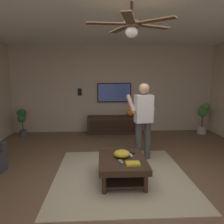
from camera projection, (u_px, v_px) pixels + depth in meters
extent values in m
plane|color=brown|center=(126.00, 185.00, 3.60)|extent=(8.62, 8.62, 0.00)
cube|color=#BCA893|center=(113.00, 89.00, 6.97)|extent=(0.10, 6.62, 2.76)
cube|color=white|center=(128.00, 5.00, 3.15)|extent=(7.39, 6.62, 0.10)
cube|color=tan|center=(121.00, 175.00, 3.94)|extent=(2.49, 2.37, 0.01)
cube|color=#332116|center=(122.00, 161.00, 3.69)|extent=(1.00, 0.80, 0.10)
cylinder|color=#332116|center=(137.00, 162.00, 4.15)|extent=(0.07, 0.07, 0.30)
cylinder|color=#332116|center=(103.00, 163.00, 4.11)|extent=(0.07, 0.07, 0.30)
cylinder|color=#332116|center=(146.00, 184.00, 3.32)|extent=(0.07, 0.07, 0.30)
cylinder|color=#332116|center=(104.00, 185.00, 3.29)|extent=(0.07, 0.07, 0.30)
cube|color=black|center=(122.00, 175.00, 3.73)|extent=(0.88, 0.68, 0.03)
cube|color=#332116|center=(115.00, 125.00, 6.82)|extent=(0.44, 1.70, 0.55)
cube|color=black|center=(115.00, 126.00, 6.60)|extent=(0.01, 1.56, 0.39)
cube|color=black|center=(114.00, 93.00, 6.90)|extent=(0.05, 1.08, 0.61)
cube|color=#4961C3|center=(114.00, 93.00, 6.87)|extent=(0.01, 1.02, 0.55)
cylinder|color=#3F3F3F|center=(147.00, 141.00, 4.67)|extent=(0.14, 0.14, 0.82)
cylinder|color=#3F3F3F|center=(139.00, 141.00, 4.63)|extent=(0.14, 0.14, 0.82)
cube|color=white|center=(144.00, 109.00, 4.54)|extent=(0.28, 0.39, 0.58)
sphere|color=tan|center=(144.00, 89.00, 4.47)|extent=(0.22, 0.22, 0.22)
cylinder|color=tan|center=(150.00, 103.00, 4.74)|extent=(0.49, 0.17, 0.37)
cylinder|color=tan|center=(131.00, 104.00, 4.65)|extent=(0.49, 0.17, 0.37)
cube|color=white|center=(138.00, 107.00, 4.90)|extent=(0.05, 0.06, 0.16)
cylinder|color=#B7B2A8|center=(202.00, 130.00, 6.82)|extent=(0.27, 0.27, 0.22)
cylinder|color=brown|center=(202.00, 121.00, 6.77)|extent=(0.04, 0.04, 0.37)
sphere|color=#3D7F38|center=(204.00, 109.00, 6.82)|extent=(0.25, 0.25, 0.25)
sphere|color=#3D7F38|center=(207.00, 106.00, 6.60)|extent=(0.20, 0.20, 0.20)
sphere|color=#3D7F38|center=(203.00, 112.00, 6.69)|extent=(0.28, 0.28, 0.28)
cylinder|color=#4C4C51|center=(23.00, 133.00, 6.54)|extent=(0.21, 0.21, 0.18)
cylinder|color=brown|center=(23.00, 125.00, 6.50)|extent=(0.03, 0.03, 0.29)
sphere|color=#235B2D|center=(19.00, 113.00, 6.48)|extent=(0.16, 0.16, 0.16)
sphere|color=#235B2D|center=(22.00, 118.00, 6.42)|extent=(0.24, 0.24, 0.24)
sphere|color=#235B2D|center=(22.00, 113.00, 6.53)|extent=(0.26, 0.26, 0.26)
ellipsoid|color=gold|center=(122.00, 154.00, 3.73)|extent=(0.28, 0.28, 0.12)
cube|color=white|center=(130.00, 155.00, 3.82)|extent=(0.16, 0.08, 0.02)
cube|color=black|center=(131.00, 153.00, 3.93)|extent=(0.12, 0.15, 0.02)
cube|color=slate|center=(121.00, 162.00, 3.50)|extent=(0.16, 0.08, 0.02)
cube|color=gold|center=(133.00, 163.00, 3.42)|extent=(0.16, 0.22, 0.04)
sphere|color=orange|center=(130.00, 113.00, 6.75)|extent=(0.22, 0.22, 0.22)
cube|color=black|center=(145.00, 93.00, 6.96)|extent=(0.06, 0.12, 0.22)
cube|color=black|center=(80.00, 92.00, 6.85)|extent=(0.06, 0.12, 0.22)
cylinder|color=#4C3828|center=(132.00, 13.00, 2.84)|extent=(0.04, 0.04, 0.28)
cylinder|color=#4C3828|center=(132.00, 24.00, 2.86)|extent=(0.20, 0.20, 0.08)
sphere|color=silver|center=(131.00, 32.00, 2.88)|extent=(0.16, 0.16, 0.16)
cube|color=brown|center=(121.00, 29.00, 3.15)|extent=(0.57, 0.31, 0.02)
cube|color=brown|center=(108.00, 23.00, 2.83)|extent=(0.16, 0.57, 0.02)
cube|color=brown|center=(129.00, 18.00, 2.55)|extent=(0.57, 0.25, 0.02)
cube|color=brown|center=(154.00, 21.00, 2.68)|extent=(0.44, 0.51, 0.02)
cube|color=brown|center=(152.00, 27.00, 3.00)|extent=(0.33, 0.56, 0.02)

